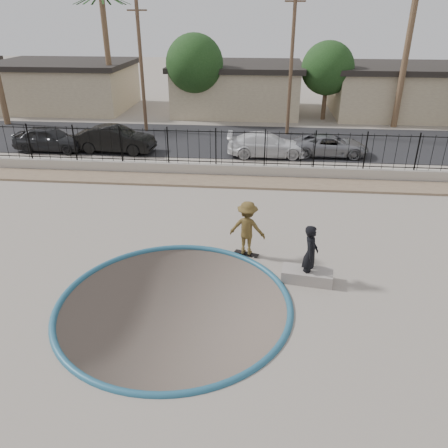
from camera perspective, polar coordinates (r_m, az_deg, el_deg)
ground at (r=25.14m, az=-0.58°, el=5.38°), size 120.00×120.00×2.20m
bowl_pit at (r=13.23m, az=-6.51°, el=-10.36°), size 6.84×6.84×1.80m
coping_ring at (r=13.23m, az=-6.51°, el=-10.36°), size 7.04×7.04×0.20m
rock_strip at (r=22.13m, az=-1.35°, el=5.61°), size 42.00×1.60×0.11m
retaining_wall at (r=23.07m, az=-1.04°, el=7.14°), size 42.00×0.45×0.60m
fence at (r=22.71m, az=-1.06°, el=10.00°), size 40.00×0.04×1.80m
street at (r=29.52m, az=0.42°, el=10.86°), size 90.00×8.00×0.04m
house_west at (r=42.10m, az=-20.05°, el=16.73°), size 11.60×8.60×3.90m
house_center at (r=38.39m, az=1.73°, el=17.43°), size 10.60×8.60×3.90m
house_east at (r=40.01m, az=23.01°, el=15.83°), size 12.60×8.60×3.90m
palm_mid at (r=37.51m, az=-15.33°, el=23.64°), size 2.30×2.30×9.30m
palm_right at (r=34.70m, az=23.38°, el=23.47°), size 2.30×2.30×10.30m
utility_pole_left at (r=31.67m, az=-10.80°, el=20.12°), size 1.70×0.24×9.00m
utility_pole_mid at (r=30.54m, az=8.82°, el=20.52°), size 1.70×0.24×9.50m
street_tree_left at (r=34.98m, az=-3.86°, el=20.18°), size 4.32×4.32×6.36m
street_tree_mid at (r=35.88m, az=13.38°, el=19.17°), size 3.96×3.96×5.83m
skater at (r=15.11m, az=3.05°, el=-0.86°), size 1.37×0.95×1.95m
skateboard at (r=15.55m, az=2.97°, el=-3.85°), size 0.91×0.50×0.08m
videographer at (r=13.96m, az=11.22°, el=-3.84°), size 0.59×0.78×1.94m
concrete_ledge at (r=14.30m, az=10.79°, el=-6.62°), size 1.68×0.92×0.40m
car_a at (r=29.09m, az=-21.81°, el=10.31°), size 4.34×1.82×1.47m
car_b at (r=27.61m, az=-13.99°, el=10.71°), size 4.78×1.90×1.55m
car_c at (r=26.18m, az=5.62°, el=10.29°), size 4.72×2.08×1.35m
car_d at (r=26.90m, az=13.75°, el=9.96°), size 4.38×2.04×1.21m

